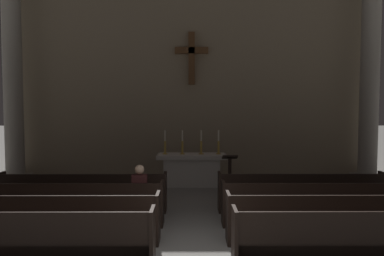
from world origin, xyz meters
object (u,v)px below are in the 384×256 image
at_px(pew_right_row_2, 334,218).
at_px(lectern, 230,175).
at_px(pew_right_row_3, 316,203).
at_px(column_right_fourth, 369,88).
at_px(pew_left_row_4, 83,192).
at_px(pew_right_row_4, 302,192).
at_px(candlestick_outer_right, 219,146).
at_px(candlestick_inner_right, 201,146).
at_px(pew_right_row_1, 359,237).
at_px(lone_worshipper, 140,193).
at_px(pew_left_row_2, 51,218).
at_px(column_left_fourth, 13,88).
at_px(candlestick_inner_left, 182,146).
at_px(altar, 192,169).
at_px(candlestick_outer_left, 165,146).
at_px(pew_left_row_3, 69,204).
at_px(pew_left_row_1, 27,238).

relative_size(pew_right_row_2, lectern, 3.51).
height_order(pew_right_row_3, column_right_fourth, column_right_fourth).
xyz_separation_m(pew_left_row_4, pew_right_row_4, (5.31, 0.00, 0.00)).
xyz_separation_m(pew_right_row_3, candlestick_outer_right, (-1.80, 4.10, 0.78)).
relative_size(pew_right_row_4, column_right_fourth, 0.63).
distance_m(pew_right_row_2, candlestick_inner_right, 5.74).
bearing_deg(pew_right_row_3, column_right_fourth, 55.88).
relative_size(pew_right_row_1, pew_right_row_4, 1.00).
height_order(pew_right_row_2, lone_worshipper, lone_worshipper).
xyz_separation_m(pew_right_row_1, pew_right_row_2, (0.00, 1.08, 0.00)).
height_order(pew_left_row_2, candlestick_inner_right, candlestick_inner_right).
distance_m(pew_right_row_1, column_right_fourth, 8.25).
height_order(column_left_fourth, candlestick_inner_left, column_left_fourth).
bearing_deg(altar, lone_worshipper, -105.56).
distance_m(pew_left_row_2, candlestick_outer_left, 5.54).
xyz_separation_m(column_left_fourth, candlestick_inner_left, (5.68, -0.81, -1.87)).
bearing_deg(column_left_fourth, candlestick_outer_right, -6.79).
height_order(lectern, lone_worshipper, lone_worshipper).
bearing_deg(altar, pew_left_row_3, -122.92).
bearing_deg(lectern, pew_right_row_1, -72.81).
xyz_separation_m(pew_right_row_4, lone_worshipper, (-3.78, -1.04, 0.22)).
xyz_separation_m(pew_right_row_4, candlestick_outer_left, (-3.50, 3.02, 0.78)).
distance_m(pew_left_row_1, lectern, 6.29).
xyz_separation_m(pew_left_row_3, altar, (2.65, 4.10, 0.06)).
height_order(pew_left_row_4, altar, altar).
relative_size(candlestick_outer_left, candlestick_inner_left, 1.00).
bearing_deg(candlestick_inner_left, pew_right_row_2, -60.29).
distance_m(pew_right_row_1, lone_worshipper, 4.38).
height_order(pew_right_row_4, candlestick_outer_right, candlestick_outer_right).
height_order(pew_left_row_2, pew_right_row_2, same).
bearing_deg(altar, column_left_fourth, 172.25).
bearing_deg(column_right_fourth, pew_right_row_4, -130.96).
height_order(pew_left_row_1, pew_right_row_1, same).
relative_size(candlestick_outer_left, lectern, 0.66).
relative_size(pew_right_row_1, lectern, 3.51).
distance_m(pew_left_row_3, lectern, 4.73).
xyz_separation_m(candlestick_outer_left, candlestick_inner_right, (1.15, 0.00, 0.00)).
xyz_separation_m(pew_right_row_2, column_left_fourth, (-8.63, 5.99, 2.65)).
bearing_deg(column_right_fourth, altar, -172.25).
distance_m(altar, candlestick_outer_right, 1.12).
bearing_deg(candlestick_outer_right, candlestick_inner_left, 180.00).
bearing_deg(lectern, lone_worshipper, -127.84).
relative_size(pew_left_row_2, candlestick_outer_left, 5.33).
distance_m(pew_right_row_3, candlestick_outer_left, 5.45).
bearing_deg(pew_right_row_1, altar, 112.99).
bearing_deg(pew_right_row_3, lectern, 118.35).
xyz_separation_m(column_left_fourth, lectern, (7.07, -2.01, -2.58)).
xyz_separation_m(pew_right_row_2, pew_right_row_4, (0.00, 2.16, 0.00)).
bearing_deg(candlestick_inner_left, altar, 0.00).
bearing_deg(column_right_fourth, pew_right_row_3, -124.12).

